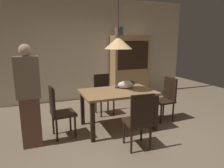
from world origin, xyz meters
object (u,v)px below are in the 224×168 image
at_px(hutch_bookcase, 130,68).
at_px(book_brown_thick, 117,31).
at_px(book_blue_wide, 119,31).
at_px(chair_far_back, 103,92).
at_px(chair_right_side, 166,97).
at_px(cat_sleeping, 126,85).
at_px(book_green_slim, 121,31).
at_px(person_standing, 29,97).
at_px(dining_table, 118,96).
at_px(chair_near_front, 139,119).
at_px(chair_left_side, 59,110).
at_px(pendant_lamp, 118,43).

distance_m(hutch_bookcase, book_brown_thick, 1.15).
bearing_deg(book_brown_thick, book_blue_wide, 0.00).
xyz_separation_m(chair_far_back, chair_right_side, (1.14, -0.87, 0.00)).
height_order(cat_sleeping, book_brown_thick, book_brown_thick).
bearing_deg(book_blue_wide, book_green_slim, 0.00).
distance_m(book_blue_wide, person_standing, 3.38).
bearing_deg(dining_table, chair_near_front, -90.33).
distance_m(chair_near_front, book_green_slim, 3.29).
bearing_deg(dining_table, person_standing, -174.45).
bearing_deg(cat_sleeping, chair_left_side, -173.57).
bearing_deg(cat_sleeping, chair_right_side, -9.21).
height_order(dining_table, pendant_lamp, pendant_lamp).
xyz_separation_m(chair_far_back, hutch_bookcase, (1.19, 1.04, 0.38)).
distance_m(chair_near_front, book_blue_wide, 3.27).
relative_size(chair_left_side, person_standing, 0.56).
height_order(chair_near_front, cat_sleeping, chair_near_front).
bearing_deg(book_green_slim, book_brown_thick, 180.00).
height_order(dining_table, book_brown_thick, book_brown_thick).
height_order(book_brown_thick, book_green_slim, book_green_slim).
bearing_deg(hutch_bookcase, person_standing, -143.12).
height_order(chair_far_back, pendant_lamp, pendant_lamp).
bearing_deg(cat_sleeping, chair_far_back, 109.40).
relative_size(hutch_bookcase, book_green_slim, 7.12).
bearing_deg(chair_far_back, person_standing, -146.71).
height_order(hutch_bookcase, book_brown_thick, book_brown_thick).
relative_size(book_blue_wide, person_standing, 0.15).
bearing_deg(pendant_lamp, book_green_slim, 64.91).
xyz_separation_m(chair_near_front, hutch_bookcase, (1.19, 2.80, 0.38)).
height_order(chair_near_front, book_green_slim, book_green_slim).
bearing_deg(hutch_bookcase, book_blue_wide, 179.75).
height_order(dining_table, chair_left_side, chair_left_side).
xyz_separation_m(cat_sleeping, book_blue_wide, (0.59, 1.77, 1.14)).
relative_size(chair_near_front, person_standing, 0.56).
height_order(chair_near_front, book_blue_wide, book_blue_wide).
height_order(chair_far_back, person_standing, person_standing).
xyz_separation_m(hutch_bookcase, book_blue_wide, (-0.34, 0.00, 1.08)).
xyz_separation_m(chair_right_side, hutch_bookcase, (0.06, 1.92, 0.38)).
relative_size(book_green_slim, person_standing, 0.16).
bearing_deg(hutch_bookcase, chair_near_front, -113.05).
height_order(hutch_bookcase, book_blue_wide, book_blue_wide).
bearing_deg(person_standing, hutch_bookcase, 36.88).
bearing_deg(pendant_lamp, chair_near_front, -90.33).
bearing_deg(book_blue_wide, hutch_bookcase, -0.25).
bearing_deg(person_standing, chair_left_side, 17.87).
bearing_deg(cat_sleeping, pendant_lamp, -149.56).
bearing_deg(chair_near_front, chair_right_side, 37.93).
relative_size(cat_sleeping, pendant_lamp, 0.30).
xyz_separation_m(dining_table, chair_near_front, (-0.01, -0.88, -0.14)).
bearing_deg(chair_far_back, book_green_slim, 49.02).
bearing_deg(chair_left_side, dining_table, 0.41).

